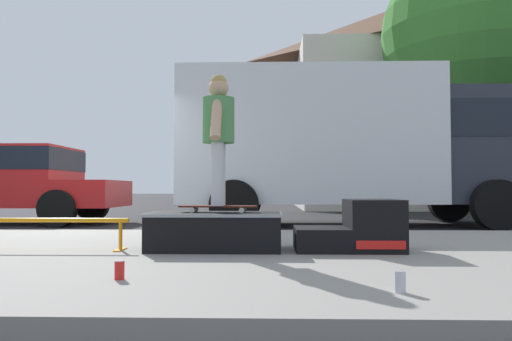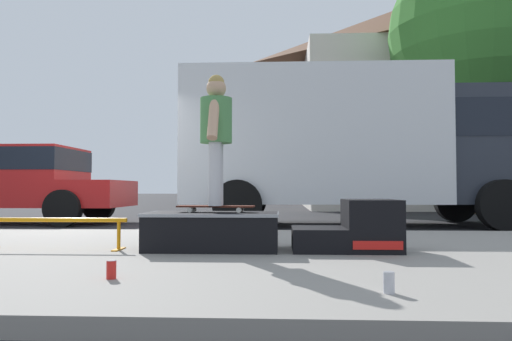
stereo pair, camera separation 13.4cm
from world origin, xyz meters
name	(u,v)px [view 2 (the right image)]	position (x,y,z in m)	size (l,w,h in m)	color
ground_plane	(85,234)	(0.00, 0.00, 0.00)	(140.00, 140.00, 0.00)	black
skate_box	(213,230)	(2.49, -2.90, 0.32)	(1.32, 0.72, 0.37)	black
kicker_ramp	(355,229)	(3.91, -2.90, 0.33)	(1.04, 0.68, 0.51)	black
grind_rail	(54,226)	(0.88, -2.97, 0.36)	(1.49, 0.28, 0.32)	orange
skateboard	(216,207)	(2.52, -2.86, 0.55)	(0.79, 0.24, 0.07)	#4C1E14
skater_kid	(216,128)	(2.52, -2.86, 1.35)	(0.33, 0.69, 1.34)	silver
soda_can	(111,270)	(2.03, -4.53, 0.18)	(0.07, 0.07, 0.13)	red
soda_can_b	(389,283)	(3.81, -4.90, 0.18)	(0.07, 0.07, 0.13)	silver
box_truck	(359,141)	(4.76, 2.20, 1.70)	(6.91, 2.63, 3.05)	white
pickup_truck_red	(2,181)	(-2.76, 2.33, 0.89)	(5.70, 2.09, 1.61)	red
street_tree_main	(492,37)	(9.51, 7.03, 5.29)	(5.96, 5.42, 8.16)	brown
house_behind	(415,103)	(8.67, 12.32, 4.24)	(9.54, 8.23, 8.40)	beige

